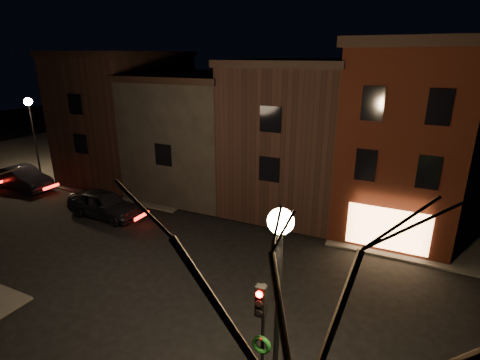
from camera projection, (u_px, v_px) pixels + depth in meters
name	position (u px, v px, depth m)	size (l,w,h in m)	color
ground	(197.00, 269.00, 18.02)	(120.00, 120.00, 0.00)	black
sidewalk_far_left	(141.00, 143.00, 43.28)	(30.00, 30.00, 0.12)	#2D2B28
corner_building	(403.00, 137.00, 21.10)	(6.50, 8.50, 10.50)	#3F150B
row_building_a	(297.00, 133.00, 24.82)	(7.30, 10.30, 9.40)	black
row_building_b	(204.00, 131.00, 27.95)	(7.80, 10.30, 8.40)	black
row_building_c	(127.00, 115.00, 30.69)	(7.30, 10.30, 9.90)	black
street_lamp_near	(279.00, 265.00, 8.69)	(0.60, 0.60, 6.48)	black
street_lamp_far	(31.00, 116.00, 29.45)	(0.60, 0.60, 6.48)	black
traffic_signal	(261.00, 328.00, 10.12)	(0.58, 0.38, 4.05)	black
bare_tree_right	(305.00, 309.00, 5.72)	(6.40, 6.40, 8.50)	black
parked_car_a	(104.00, 204.00, 23.60)	(2.01, 4.99, 1.70)	black
parked_car_b	(24.00, 178.00, 28.50)	(1.80, 5.16, 1.70)	black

